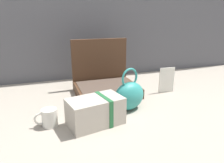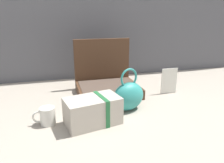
{
  "view_description": "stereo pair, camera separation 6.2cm",
  "coord_description": "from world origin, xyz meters",
  "px_view_note": "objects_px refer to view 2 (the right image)",
  "views": [
    {
      "loc": [
        -0.34,
        -1.06,
        0.48
      ],
      "look_at": [
        0.02,
        -0.02,
        0.13
      ],
      "focal_mm": 33.47,
      "sensor_mm": 36.0,
      "label": 1
    },
    {
      "loc": [
        -0.28,
        -1.08,
        0.48
      ],
      "look_at": [
        0.02,
        -0.02,
        0.13
      ],
      "focal_mm": 33.47,
      "sensor_mm": 36.0,
      "label": 2
    }
  ],
  "objects_px": {
    "info_card_left": "(169,81)",
    "open_suitcase": "(106,81)",
    "coffee_mug": "(47,116)",
    "teal_pouch_handbag": "(129,96)",
    "cream_toiletry_bag": "(93,111)"
  },
  "relations": [
    {
      "from": "coffee_mug",
      "to": "info_card_left",
      "type": "distance_m",
      "value": 0.78
    },
    {
      "from": "open_suitcase",
      "to": "cream_toiletry_bag",
      "type": "relative_size",
      "value": 1.4
    },
    {
      "from": "open_suitcase",
      "to": "info_card_left",
      "type": "bearing_deg",
      "value": -18.59
    },
    {
      "from": "open_suitcase",
      "to": "info_card_left",
      "type": "distance_m",
      "value": 0.4
    },
    {
      "from": "cream_toiletry_bag",
      "to": "coffee_mug",
      "type": "xyz_separation_m",
      "value": [
        -0.21,
        0.05,
        -0.02
      ]
    },
    {
      "from": "info_card_left",
      "to": "teal_pouch_handbag",
      "type": "bearing_deg",
      "value": -151.42
    },
    {
      "from": "open_suitcase",
      "to": "info_card_left",
      "type": "relative_size",
      "value": 2.3
    },
    {
      "from": "info_card_left",
      "to": "cream_toiletry_bag",
      "type": "bearing_deg",
      "value": -151.86
    },
    {
      "from": "open_suitcase",
      "to": "info_card_left",
      "type": "xyz_separation_m",
      "value": [
        0.38,
        -0.13,
        0.01
      ]
    },
    {
      "from": "cream_toiletry_bag",
      "to": "info_card_left",
      "type": "xyz_separation_m",
      "value": [
        0.54,
        0.26,
        0.02
      ]
    },
    {
      "from": "cream_toiletry_bag",
      "to": "open_suitcase",
      "type": "bearing_deg",
      "value": 67.99
    },
    {
      "from": "cream_toiletry_bag",
      "to": "coffee_mug",
      "type": "height_order",
      "value": "cream_toiletry_bag"
    },
    {
      "from": "info_card_left",
      "to": "open_suitcase",
      "type": "bearing_deg",
      "value": 163.62
    },
    {
      "from": "teal_pouch_handbag",
      "to": "cream_toiletry_bag",
      "type": "height_order",
      "value": "teal_pouch_handbag"
    },
    {
      "from": "open_suitcase",
      "to": "teal_pouch_handbag",
      "type": "distance_m",
      "value": 0.3
    }
  ]
}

